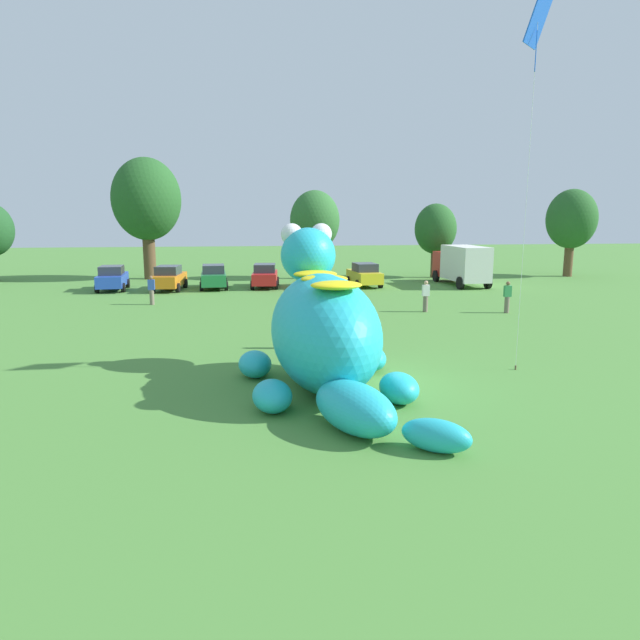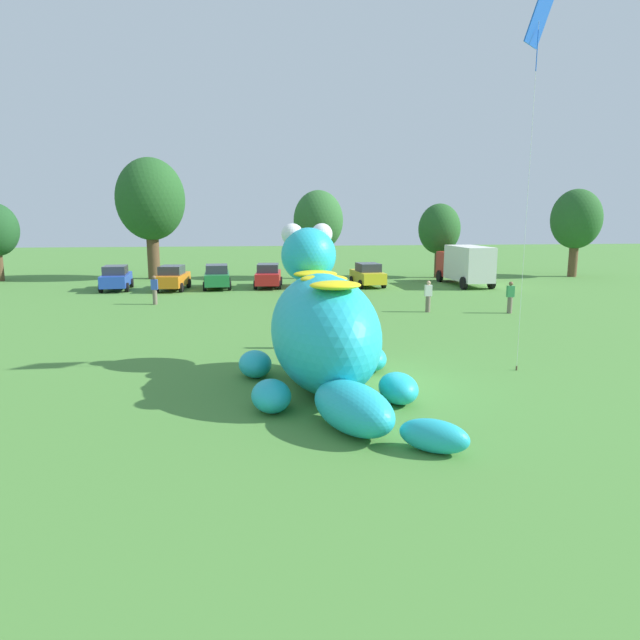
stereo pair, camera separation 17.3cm
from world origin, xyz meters
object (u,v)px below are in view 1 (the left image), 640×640
(car_red, at_px, (265,276))
(car_blue, at_px, (112,278))
(spectator_by_cars, at_px, (305,327))
(car_orange, at_px, (169,278))
(spectator_mid_field, at_px, (426,296))
(tethered_flying_kite, at_px, (538,28))
(giant_inflatable_creature, at_px, (325,331))
(box_truck, at_px, (461,264))
(car_yellow, at_px, (364,275))
(car_black, at_px, (315,276))
(spectator_near_inflatable, at_px, (507,297))
(spectator_wandering, at_px, (152,290))
(car_green, at_px, (214,277))

(car_red, bearing_deg, car_blue, -178.68)
(spectator_by_cars, bearing_deg, car_orange, 112.09)
(car_red, height_order, spectator_mid_field, car_red)
(spectator_by_cars, relative_size, tethered_flying_kite, 0.14)
(giant_inflatable_creature, bearing_deg, box_truck, 60.77)
(car_yellow, relative_size, box_truck, 0.65)
(car_black, bearing_deg, tethered_flying_kite, -79.68)
(spectator_near_inflatable, relative_size, spectator_wandering, 1.00)
(tethered_flying_kite, bearing_deg, box_truck, 73.39)
(car_orange, distance_m, spectator_wandering, 6.60)
(giant_inflatable_creature, xyz_separation_m, car_yellow, (6.33, 24.63, -0.95))
(box_truck, height_order, spectator_wandering, box_truck)
(car_red, relative_size, spectator_mid_field, 2.47)
(spectator_near_inflatable, distance_m, spectator_wandering, 20.19)
(spectator_mid_field, bearing_deg, spectator_near_inflatable, -11.71)
(car_blue, xyz_separation_m, spectator_by_cars, (11.59, -19.31, -0.01))
(car_black, relative_size, spectator_by_cars, 2.48)
(car_blue, bearing_deg, spectator_wandering, -61.79)
(car_black, distance_m, spectator_near_inflatable, 15.05)
(car_yellow, bearing_deg, car_orange, -178.38)
(car_blue, height_order, car_yellow, same)
(giant_inflatable_creature, distance_m, car_black, 24.48)
(car_green, relative_size, spectator_by_cars, 2.45)
(car_black, bearing_deg, spectator_by_cars, -97.90)
(car_yellow, bearing_deg, car_red, 177.73)
(giant_inflatable_creature, bearing_deg, car_blue, 115.25)
(spectator_near_inflatable, bearing_deg, car_orange, 148.20)
(spectator_by_cars, height_order, spectator_wandering, same)
(car_orange, relative_size, spectator_mid_field, 2.48)
(car_green, height_order, box_truck, box_truck)
(car_orange, distance_m, spectator_mid_field, 18.69)
(giant_inflatable_creature, height_order, tethered_flying_kite, tethered_flying_kite)
(car_orange, xyz_separation_m, tethered_flying_kite, (14.48, -22.93, 10.03))
(car_blue, distance_m, car_green, 6.99)
(car_orange, distance_m, car_yellow, 14.04)
(car_black, relative_size, box_truck, 0.65)
(giant_inflatable_creature, distance_m, spectator_wandering, 19.33)
(spectator_wandering, bearing_deg, car_black, 32.61)
(car_black, xyz_separation_m, tethered_flying_kite, (4.19, -23.01, 10.03))
(car_green, height_order, car_yellow, same)
(car_orange, relative_size, car_black, 1.00)
(car_yellow, relative_size, spectator_wandering, 2.47)
(car_orange, distance_m, car_green, 3.10)
(spectator_by_cars, bearing_deg, car_blue, 120.97)
(car_black, distance_m, car_yellow, 3.75)
(car_blue, bearing_deg, spectator_near_inflatable, -28.11)
(car_green, height_order, spectator_by_cars, car_green)
(spectator_mid_field, bearing_deg, car_red, 125.24)
(spectator_mid_field, bearing_deg, car_orange, 143.61)
(tethered_flying_kite, bearing_deg, car_yellow, 91.11)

